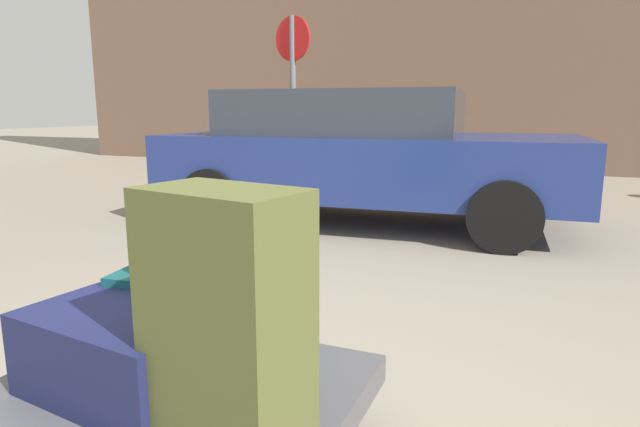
{
  "coord_description": "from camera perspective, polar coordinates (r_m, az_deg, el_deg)",
  "views": [
    {
      "loc": [
        1.06,
        -1.36,
        1.23
      ],
      "look_at": [
        0.0,
        1.2,
        0.69
      ],
      "focal_mm": 30.18,
      "sensor_mm": 36.0,
      "label": 1
    }
  ],
  "objects": [
    {
      "name": "no_parking_sign",
      "position": [
        6.35,
        -2.88,
        12.6
      ],
      "size": [
        0.49,
        0.16,
        2.26
      ],
      "color": "slate",
      "rests_on": "ground_plane"
    },
    {
      "name": "suitcase_navy_rear_right",
      "position": [
        1.86,
        -20.65,
        -13.76
      ],
      "size": [
        0.64,
        0.44,
        0.27
      ],
      "primitive_type": "cube",
      "rotation": [
        0.0,
        0.0,
        -0.13
      ],
      "color": "#191E47",
      "rests_on": "luggage_cart"
    },
    {
      "name": "duffel_bag_olive_topmost_pile",
      "position": [
        2.01,
        -12.51,
        -3.51
      ],
      "size": [
        0.41,
        0.31,
        0.18
      ],
      "primitive_type": "cube",
      "rotation": [
        0.0,
        0.0,
        -0.05
      ],
      "color": "#4C5128",
      "rests_on": "duffel_bag_teal_rear_left"
    },
    {
      "name": "parked_car",
      "position": [
        5.85,
        4.45,
        6.39
      ],
      "size": [
        4.42,
        2.17,
        1.42
      ],
      "color": "navy",
      "rests_on": "ground_plane"
    },
    {
      "name": "luggage_cart",
      "position": [
        1.97,
        -14.16,
        -18.46
      ],
      "size": [
        1.16,
        0.86,
        0.34
      ],
      "color": "#4C4C51",
      "rests_on": "ground_plane"
    },
    {
      "name": "suitcase_olive_center",
      "position": [
        1.43,
        -10.0,
        -11.33
      ],
      "size": [
        0.46,
        0.32,
        0.7
      ],
      "primitive_type": "cube",
      "rotation": [
        0.0,
        0.0,
        -0.19
      ],
      "color": "#4C5128",
      "rests_on": "luggage_cart"
    },
    {
      "name": "duffel_bag_teal_rear_left",
      "position": [
        2.09,
        -12.23,
        -9.98
      ],
      "size": [
        0.65,
        0.41,
        0.3
      ],
      "primitive_type": "cube",
      "rotation": [
        0.0,
        0.0,
        0.12
      ],
      "color": "#144C51",
      "rests_on": "luggage_cart"
    }
  ]
}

